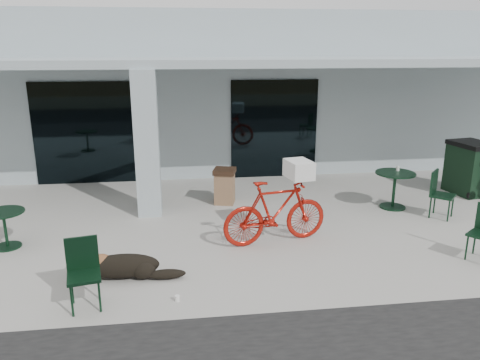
{
  "coord_description": "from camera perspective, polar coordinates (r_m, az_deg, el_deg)",
  "views": [
    {
      "loc": [
        -0.8,
        -7.62,
        3.59
      ],
      "look_at": [
        0.36,
        1.26,
        1.0
      ],
      "focal_mm": 35.0,
      "sensor_mm": 36.0,
      "label": 1
    }
  ],
  "objects": [
    {
      "name": "trash_receptacle",
      "position": [
        10.94,
        -1.88,
        -0.74
      ],
      "size": [
        0.6,
        0.6,
        0.84
      ],
      "primitive_type": null,
      "rotation": [
        0.0,
        0.0,
        -0.25
      ],
      "color": "brown",
      "rests_on": "ground"
    },
    {
      "name": "wheeled_bin",
      "position": [
        12.96,
        26.23,
        1.33
      ],
      "size": [
        0.98,
        1.15,
        1.31
      ],
      "primitive_type": null,
      "rotation": [
        0.0,
        0.0,
        0.18
      ],
      "color": "black",
      "rests_on": "ground"
    },
    {
      "name": "cup_near_dog",
      "position": [
        7.08,
        -7.66,
        -14.11
      ],
      "size": [
        0.09,
        0.09,
        0.09
      ],
      "primitive_type": "cylinder",
      "rotation": [
        0.0,
        0.0,
        0.37
      ],
      "color": "white",
      "rests_on": "ground"
    },
    {
      "name": "storefront_glass_right",
      "position": [
        13.06,
        4.17,
        6.2
      ],
      "size": [
        2.4,
        0.06,
        2.7
      ],
      "primitive_type": "cube",
      "color": "black",
      "rests_on": "ground"
    },
    {
      "name": "cafe_chair_near",
      "position": [
        7.0,
        -18.5,
        -10.99
      ],
      "size": [
        0.54,
        0.57,
        1.0
      ],
      "primitive_type": null,
      "rotation": [
        0.0,
        0.0,
        0.2
      ],
      "color": "black",
      "rests_on": "ground"
    },
    {
      "name": "laundry_basket",
      "position": [
        8.68,
        7.19,
        1.3
      ],
      "size": [
        0.51,
        0.63,
        0.33
      ],
      "primitive_type": "cube",
      "rotation": [
        0.0,
        0.0,
        1.77
      ],
      "color": "white",
      "rests_on": "bicycle"
    },
    {
      "name": "building",
      "position": [
        16.2,
        -4.69,
        11.32
      ],
      "size": [
        22.0,
        7.0,
        4.5
      ],
      "primitive_type": "cube",
      "color": "#9FADB4",
      "rests_on": "ground"
    },
    {
      "name": "ground",
      "position": [
        8.46,
        -1.33,
        -8.98
      ],
      "size": [
        80.0,
        80.0,
        0.0
      ],
      "primitive_type": "plane",
      "color": "#A4A19B",
      "rests_on": "ground"
    },
    {
      "name": "storefront_glass_left",
      "position": [
        13.02,
        -18.04,
        5.42
      ],
      "size": [
        2.8,
        0.06,
        2.7
      ],
      "primitive_type": "cube",
      "color": "black",
      "rests_on": "ground"
    },
    {
      "name": "cafe_chair_far_a",
      "position": [
        10.9,
        23.49,
        -1.68
      ],
      "size": [
        0.68,
        0.68,
        1.02
      ],
      "primitive_type": null,
      "rotation": [
        0.0,
        0.0,
        0.82
      ],
      "color": "black",
      "rests_on": "ground"
    },
    {
      "name": "column",
      "position": [
        10.15,
        -11.28,
        4.27
      ],
      "size": [
        0.5,
        0.5,
        3.12
      ],
      "primitive_type": "cube",
      "color": "#9FADB4",
      "rests_on": "ground"
    },
    {
      "name": "cafe_table_near",
      "position": [
        9.6,
        -26.69,
        -5.42
      ],
      "size": [
        0.8,
        0.8,
        0.7
      ],
      "primitive_type": null,
      "rotation": [
        0.0,
        0.0,
        -0.07
      ],
      "color": "black",
      "rests_on": "ground"
    },
    {
      "name": "cafe_table_far",
      "position": [
        11.19,
        18.26,
        -1.18
      ],
      "size": [
        1.13,
        1.13,
        0.83
      ],
      "primitive_type": null,
      "rotation": [
        0.0,
        0.0,
        0.32
      ],
      "color": "black",
      "rests_on": "ground"
    },
    {
      "name": "dog",
      "position": [
        7.8,
        -14.13,
        -9.98
      ],
      "size": [
        1.38,
        0.57,
        0.45
      ],
      "primitive_type": null,
      "rotation": [
        0.0,
        0.0,
        -0.09
      ],
      "color": "black",
      "rests_on": "ground"
    },
    {
      "name": "cup_on_table",
      "position": [
        11.24,
        18.67,
        1.35
      ],
      "size": [
        0.1,
        0.1,
        0.11
      ],
      "primitive_type": "cylinder",
      "rotation": [
        0.0,
        0.0,
        0.32
      ],
      "color": "white",
      "rests_on": "cafe_table_far"
    },
    {
      "name": "overhang",
      "position": [
        11.26,
        -3.48,
        14.16
      ],
      "size": [
        22.0,
        2.8,
        0.18
      ],
      "primitive_type": "cube",
      "color": "#9FADB4",
      "rests_on": "column"
    },
    {
      "name": "bicycle",
      "position": [
        8.73,
        4.35,
        -3.88
      ],
      "size": [
        2.11,
        0.97,
        1.23
      ],
      "primitive_type": "imported",
      "rotation": [
        0.0,
        0.0,
        1.77
      ],
      "color": "#A7170D",
      "rests_on": "ground"
    }
  ]
}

